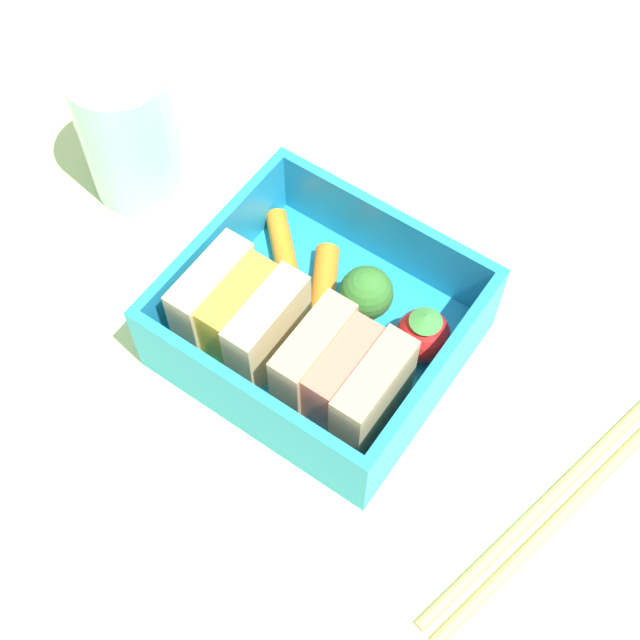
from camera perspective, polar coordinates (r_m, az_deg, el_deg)
ground_plane at (r=52.90cm, az=0.00°, el=-2.04°), size 120.00×120.00×2.00cm
bento_tray at (r=51.50cm, az=0.00°, el=-1.19°), size 15.30×13.98×1.20cm
bento_rim at (r=49.05cm, az=0.00°, el=0.44°), size 15.30×13.98×4.48cm
sandwich_left at (r=46.66cm, az=1.48°, el=-3.68°), size 5.63×5.48×5.35cm
sandwich_center_left at (r=48.71cm, az=-5.11°, el=0.39°), size 5.63×5.48×5.35cm
strawberry_far_left at (r=49.38cm, az=6.62°, el=-0.91°), size 3.07×3.07×3.67cm
broccoli_floret at (r=49.58cm, az=2.97°, el=1.64°), size 3.05×3.05×4.08cm
carrot_stick_left at (r=52.02cm, az=0.30°, el=2.55°), size 3.42×4.50×1.43cm
carrot_stick_far_left at (r=53.40cm, az=-2.39°, el=4.56°), size 4.61×4.55×1.31cm
chopstick_pair at (r=49.27cm, az=14.93°, el=-11.36°), size 6.13×19.43×0.70cm
drinking_glass at (r=56.53cm, az=-12.04°, el=11.79°), size 6.17×6.17×9.54cm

